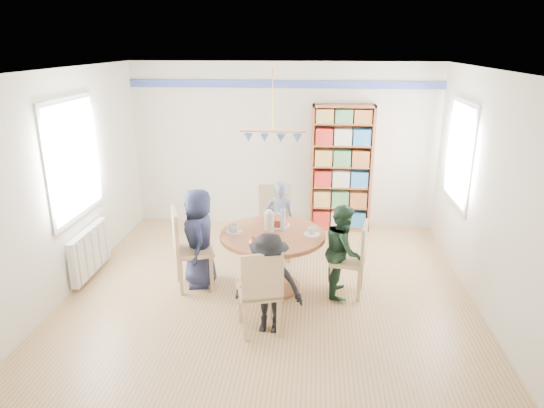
# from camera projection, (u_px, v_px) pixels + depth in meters

# --- Properties ---
(ground) EXTENTS (5.00, 5.00, 0.00)m
(ground) POSITION_uv_depth(u_px,v_px,m) (269.00, 294.00, 6.05)
(ground) COLOR tan
(room_shell) EXTENTS (5.00, 5.00, 5.00)m
(room_shell) POSITION_uv_depth(u_px,v_px,m) (255.00, 149.00, 6.36)
(room_shell) COLOR white
(room_shell) RESTS_ON ground
(radiator) EXTENTS (0.12, 1.00, 0.60)m
(radiator) POSITION_uv_depth(u_px,v_px,m) (90.00, 251.00, 6.42)
(radiator) COLOR silver
(radiator) RESTS_ON ground
(dining_table) EXTENTS (1.30, 1.30, 0.75)m
(dining_table) POSITION_uv_depth(u_px,v_px,m) (273.00, 248.00, 6.02)
(dining_table) COLOR brown
(dining_table) RESTS_ON ground
(chair_left) EXTENTS (0.60, 0.60, 1.05)m
(chair_left) POSITION_uv_depth(u_px,v_px,m) (186.00, 245.00, 6.04)
(chair_left) COLOR #D3B282
(chair_left) RESTS_ON ground
(chair_right) EXTENTS (0.48, 0.48, 0.93)m
(chair_right) POSITION_uv_depth(u_px,v_px,m) (354.00, 256.00, 5.89)
(chair_right) COLOR #D3B282
(chair_right) RESTS_ON ground
(chair_far) EXTENTS (0.51, 0.51, 1.05)m
(chair_far) POSITION_uv_depth(u_px,v_px,m) (275.00, 218.00, 6.98)
(chair_far) COLOR #D3B282
(chair_far) RESTS_ON ground
(chair_near) EXTENTS (0.55, 0.55, 0.99)m
(chair_near) POSITION_uv_depth(u_px,v_px,m) (261.00, 288.00, 5.06)
(chair_near) COLOR #D3B282
(chair_near) RESTS_ON ground
(person_left) EXTENTS (0.56, 0.71, 1.28)m
(person_left) POSITION_uv_depth(u_px,v_px,m) (199.00, 238.00, 6.10)
(person_left) COLOR #1A1F3A
(person_left) RESTS_ON ground
(person_right) EXTENTS (0.46, 0.58, 1.16)m
(person_right) POSITION_uv_depth(u_px,v_px,m) (343.00, 250.00, 5.89)
(person_right) COLOR black
(person_right) RESTS_ON ground
(person_far) EXTENTS (0.44, 0.31, 1.16)m
(person_far) POSITION_uv_depth(u_px,v_px,m) (280.00, 221.00, 6.86)
(person_far) COLOR gray
(person_far) RESTS_ON ground
(person_near) EXTENTS (0.76, 0.48, 1.13)m
(person_near) POSITION_uv_depth(u_px,v_px,m) (269.00, 283.00, 5.12)
(person_near) COLOR black
(person_near) RESTS_ON ground
(bookshelf) EXTENTS (0.98, 0.29, 2.06)m
(bookshelf) POSITION_uv_depth(u_px,v_px,m) (341.00, 170.00, 7.85)
(bookshelf) COLOR brown
(bookshelf) RESTS_ON ground
(tableware) EXTENTS (1.16, 1.16, 0.31)m
(tableware) POSITION_uv_depth(u_px,v_px,m) (271.00, 228.00, 5.96)
(tableware) COLOR white
(tableware) RESTS_ON dining_table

